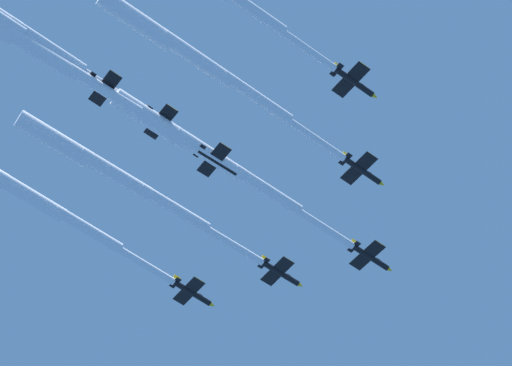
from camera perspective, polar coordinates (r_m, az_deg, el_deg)
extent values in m
cylinder|color=black|center=(220.30, 5.80, -3.75)|extent=(2.13, 9.08, 1.38)
cone|color=#EAB70C|center=(222.15, 6.82, -4.40)|extent=(1.41, 1.41, 1.31)
cylinder|color=black|center=(218.65, 4.81, -3.13)|extent=(1.08, 0.68, 1.03)
ellipsoid|color=black|center=(221.35, 6.21, -3.93)|extent=(1.08, 1.97, 0.87)
cube|color=black|center=(220.07, 5.68, -3.69)|extent=(8.27, 3.37, 2.61)
cube|color=#EAB70C|center=(222.35, 5.08, -4.22)|extent=(0.89, 2.35, 0.30)
cube|color=#EAB70C|center=(217.93, 6.30, -3.12)|extent=(0.89, 2.35, 0.30)
cube|color=black|center=(218.98, 5.01, -3.25)|extent=(3.17, 1.36, 1.04)
cube|color=#EAB70C|center=(219.68, 5.04, -3.09)|extent=(0.79, 1.45, 1.85)
cylinder|color=white|center=(216.43, 3.37, -2.21)|extent=(3.02, 15.17, 1.75)
cylinder|color=white|center=(212.56, 0.59, -0.35)|extent=(3.89, 15.24, 2.63)
cylinder|color=white|center=(209.88, -2.39, 1.46)|extent=(4.76, 15.32, 3.50)
cylinder|color=white|center=(208.00, -5.45, 3.29)|extent=(5.63, 15.39, 4.38)
cylinder|color=black|center=(221.94, 1.21, -4.58)|extent=(2.27, 9.09, 1.38)
cone|color=#EAB70C|center=(223.48, 2.27, -5.22)|extent=(1.43, 1.42, 1.31)
cylinder|color=black|center=(220.59, 0.19, -3.98)|extent=(1.09, 0.70, 1.03)
ellipsoid|color=black|center=(222.86, 1.64, -4.75)|extent=(1.11, 1.98, 0.88)
cube|color=black|center=(221.74, 1.09, -4.52)|extent=(8.28, 3.48, 2.66)
cube|color=#EAB70C|center=(224.27, 0.55, -5.04)|extent=(0.92, 2.36, 0.31)
cube|color=#EAB70C|center=(219.36, 1.65, -3.97)|extent=(0.92, 2.36, 0.31)
cube|color=black|center=(220.86, 0.40, -4.10)|extent=(3.18, 1.40, 1.06)
cube|color=#EAB70C|center=(221.54, 0.44, -3.93)|extent=(0.82, 1.46, 1.85)
cylinder|color=white|center=(218.80, -1.30, -3.08)|extent=(3.25, 15.27, 1.76)
cylinder|color=white|center=(215.75, -4.17, -1.28)|extent=(4.12, 15.36, 2.63)
cylinder|color=white|center=(213.94, -7.19, 0.46)|extent=(5.00, 15.44, 3.51)
cylinder|color=white|center=(212.96, -10.26, 2.21)|extent=(5.87, 15.53, 4.39)
cylinder|color=black|center=(213.69, 5.37, 0.67)|extent=(2.03, 9.08, 1.36)
cone|color=#EAB70C|center=(215.33, 6.43, -0.05)|extent=(1.39, 1.39, 1.30)
cylinder|color=black|center=(212.24, 4.37, 1.36)|extent=(1.07, 0.67, 1.02)
ellipsoid|color=black|center=(214.69, 5.80, 0.47)|extent=(1.06, 1.96, 0.87)
cube|color=black|center=(213.48, 5.26, 0.74)|extent=(8.28, 3.29, 2.50)
cube|color=#EAB70C|center=(215.56, 4.63, 0.15)|extent=(0.87, 2.35, 0.29)
cube|color=#EAB70C|center=(211.56, 5.90, 1.38)|extent=(0.87, 2.35, 0.29)
cube|color=black|center=(212.53, 4.57, 1.22)|extent=(3.17, 1.33, 1.00)
cube|color=#EAB70C|center=(213.29, 4.60, 1.37)|extent=(0.75, 1.44, 1.86)
cylinder|color=white|center=(210.34, 2.89, 2.36)|extent=(2.84, 15.14, 1.74)
cylinder|color=white|center=(207.11, 0.05, 4.38)|extent=(3.71, 15.20, 2.61)
cylinder|color=white|center=(205.06, -3.00, 6.31)|extent=(4.58, 15.27, 3.47)
cylinder|color=white|center=(203.84, -6.12, 8.24)|extent=(5.44, 15.33, 4.34)
cylinder|color=black|center=(223.61, -3.32, -5.58)|extent=(2.15, 9.09, 1.38)
cone|color=#EAB70C|center=(224.89, -2.25, -6.22)|extent=(1.42, 1.41, 1.31)
cylinder|color=black|center=(222.50, -4.34, -4.96)|extent=(1.08, 0.69, 1.04)
ellipsoid|color=black|center=(224.42, -2.87, -5.75)|extent=(1.09, 1.97, 0.88)
cube|color=black|center=(223.44, -3.44, -5.52)|extent=(8.25, 3.38, 2.69)
cube|color=#EAB70C|center=(226.15, -3.94, -6.01)|extent=(0.89, 2.35, 0.31)
cube|color=#EAB70C|center=(220.86, -2.92, -4.99)|extent=(0.89, 2.35, 0.31)
cube|color=black|center=(222.72, -4.13, -5.09)|extent=(3.16, 1.36, 1.07)
cube|color=#EAB70C|center=(223.37, -4.07, -4.92)|extent=(0.81, 1.45, 1.85)
cylinder|color=white|center=(221.11, -5.78, -4.09)|extent=(3.00, 14.72, 1.76)
cylinder|color=white|center=(218.78, -8.54, -2.34)|extent=(3.88, 14.80, 2.64)
cylinder|color=white|center=(217.67, -11.41, -0.66)|extent=(4.76, 14.87, 3.52)
cylinder|color=black|center=(206.71, 4.97, 5.18)|extent=(2.08, 9.08, 1.39)
cone|color=#EAB70C|center=(208.10, 6.07, 4.41)|extent=(1.41, 1.40, 1.32)
cylinder|color=black|center=(205.50, 3.92, 5.92)|extent=(1.08, 0.68, 1.04)
ellipsoid|color=black|center=(207.63, 5.41, 4.95)|extent=(1.08, 1.97, 0.88)
cube|color=black|center=(206.53, 4.85, 5.26)|extent=(8.22, 3.32, 2.72)
cube|color=#EAB70C|center=(208.53, 4.21, 4.61)|extent=(0.87, 2.35, 0.31)
cube|color=#EAB70C|center=(204.69, 5.50, 5.94)|extent=(0.87, 2.35, 0.31)
cube|color=black|center=(205.74, 4.13, 5.77)|extent=(3.15, 1.34, 1.08)
cube|color=#EAB70C|center=(206.53, 4.16, 5.91)|extent=(0.81, 1.45, 1.84)
cylinder|color=white|center=(204.08, 2.52, 6.88)|extent=(2.82, 13.70, 1.76)
cylinder|color=white|center=(201.73, -0.16, 8.81)|extent=(3.70, 13.77, 2.64)
cylinder|color=black|center=(209.41, -2.03, 1.11)|extent=(2.24, 9.09, 1.36)
cone|color=#EAB70C|center=(210.46, -0.88, 0.40)|extent=(1.41, 1.42, 1.29)
cylinder|color=black|center=(208.52, -3.11, 1.78)|extent=(1.07, 0.70, 1.02)
ellipsoid|color=black|center=(210.17, -1.55, 0.90)|extent=(1.10, 1.98, 0.86)
cube|color=black|center=(209.26, -2.15, 1.18)|extent=(8.34, 3.48, 2.46)
cube|color=#EAB70C|center=(211.61, -2.69, 0.55)|extent=(0.92, 2.36, 0.29)
cube|color=#EAB70C|center=(207.07, -1.59, 1.84)|extent=(0.92, 2.36, 0.29)
cube|color=black|center=(208.69, -2.89, 1.64)|extent=(3.20, 1.40, 0.98)
cube|color=#EAB70C|center=(209.44, -2.84, 1.80)|extent=(0.78, 1.46, 1.86)
cylinder|color=white|center=(207.43, -4.69, 2.76)|extent=(3.19, 15.06, 1.73)
cylinder|color=white|center=(205.78, -7.70, 4.70)|extent=(4.05, 15.15, 2.60)
cylinder|color=white|center=(205.38, -10.86, 6.51)|extent=(4.92, 15.23, 3.47)
cylinder|color=black|center=(209.03, -4.74, 3.04)|extent=(2.02, 9.08, 1.36)
cone|color=#EAB70C|center=(209.85, -3.60, 2.30)|extent=(1.39, 1.39, 1.29)
cylinder|color=black|center=(208.38, -5.83, 3.75)|extent=(1.06, 0.67, 1.02)
ellipsoid|color=black|center=(209.71, -4.27, 2.82)|extent=(1.06, 1.96, 0.86)
cube|color=black|center=(208.91, -4.87, 3.12)|extent=(8.29, 3.29, 2.46)
cube|color=#EAB70C|center=(211.27, -5.40, 2.47)|extent=(0.87, 2.35, 0.29)
cube|color=#EAB70C|center=(206.72, -4.32, 3.79)|extent=(0.87, 2.35, 0.29)
cube|color=black|center=(208.50, -5.61, 3.60)|extent=(3.18, 1.33, 0.98)
cube|color=#EAB70C|center=(209.26, -5.54, 3.75)|extent=(0.74, 1.44, 1.86)
cylinder|color=white|center=(207.60, -7.46, 4.81)|extent=(2.88, 15.68, 1.73)
cylinder|color=white|center=(206.60, -10.58, 6.89)|extent=(3.74, 15.74, 2.60)
cylinder|color=black|center=(206.82, -7.56, 4.72)|extent=(2.04, 9.08, 1.38)
cone|color=#EAB70C|center=(207.35, -6.39, 3.96)|extent=(1.40, 1.39, 1.31)
cylinder|color=black|center=(206.43, -8.67, 5.43)|extent=(1.07, 0.67, 1.03)
ellipsoid|color=black|center=(207.38, -7.07, 4.49)|extent=(1.07, 1.96, 0.87)
cube|color=black|center=(206.73, -7.69, 4.79)|extent=(8.24, 3.29, 2.62)
cube|color=#EAB70C|center=(209.16, -8.19, 4.13)|extent=(0.87, 2.35, 0.30)
cube|color=#EAB70C|center=(204.45, -7.17, 5.48)|extent=(0.87, 2.35, 0.30)
cube|color=black|center=(206.50, -8.44, 5.28)|extent=(3.16, 1.33, 1.04)
cube|color=#EAB70C|center=(207.25, -8.37, 5.43)|extent=(0.78, 1.45, 1.85)
cylinder|color=white|center=(206.06, -10.37, 6.52)|extent=(2.93, 16.08, 1.75)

